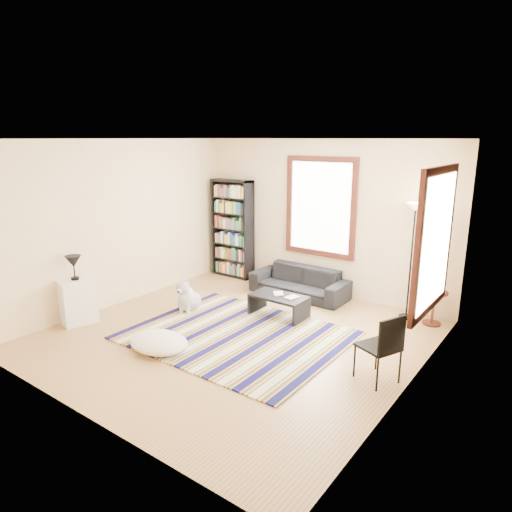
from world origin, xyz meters
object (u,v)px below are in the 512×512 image
Objects in this scene: sofa at (299,282)px; bookshelf at (233,229)px; coffee_table at (279,306)px; dog at (189,295)px; floor_cushion at (159,342)px; side_table at (433,308)px; folding_chair at (378,347)px; floor_lamp at (411,262)px; white_cabinet at (77,301)px.

sofa is 1.94m from bookshelf.
bookshelf is 2.22× the size of coffee_table.
bookshelf reaches higher than dog.
dog is at bearing 117.95° from floor_cushion.
coffee_table is 2.39m from side_table.
coffee_table is (2.03, -1.34, -0.82)m from bookshelf.
side_table is at bearing 12.35° from dog.
folding_chair reaches higher than side_table.
folding_chair is (0.36, -2.15, -0.50)m from floor_lamp.
sofa is 3.09m from folding_chair.
coffee_table is 1.60× the size of dog.
side_table is (0.41, -0.03, -0.66)m from floor_lamp.
side_table is 3.89m from dog.
folding_chair reaches higher than sofa.
coffee_table is 2.08m from floor_cushion.
bookshelf is 2.86× the size of white_cabinet.
folding_chair is (2.70, 0.99, 0.32)m from floor_cushion.
sofa is 3.32× the size of side_table.
bookshelf is at bearing 174.05° from folding_chair.
floor_cushion is (1.38, -3.31, -0.89)m from bookshelf.
side_table is at bearing 48.52° from floor_cushion.
floor_lamp reaches higher than sofa.
sofa is 2.09× the size of folding_chair.
floor_lamp reaches higher than coffee_table.
side_table is at bearing 1.92° from sofa.
floor_cushion is 1.49m from dog.
side_table is 0.96× the size of dog.
coffee_table is 2.28m from folding_chair.
coffee_table is 1.29× the size of white_cabinet.
floor_lamp reaches higher than folding_chair.
floor_lamp is at bearing 53.24° from floor_cushion.
sofa is 1.99× the size of coffee_table.
bookshelf reaches higher than sofa.
floor_lamp reaches higher than white_cabinet.
floor_cushion is at bearing -108.47° from coffee_table.
dog is (-3.04, -1.84, -0.65)m from floor_lamp.
coffee_table is (0.26, -1.07, -0.08)m from sofa.
bookshelf is at bearing 146.64° from coffee_table.
dog is at bearing -161.59° from folding_chair.
floor_lamp is 2.66× the size of white_cabinet.
bookshelf is 4.73m from folding_chair.
bookshelf is at bearing 98.38° from white_cabinet.
sofa is 3.79m from white_cabinet.
floor_cushion is 1.76m from white_cabinet.
white_cabinet reaches higher than coffee_table.
dog is at bearing -71.18° from bookshelf.
dog is (-3.40, 0.31, -0.15)m from folding_chair.
floor_lamp is at bearing 15.78° from dog.
white_cabinet is at bearing -142.82° from folding_chair.
white_cabinet reaches higher than sofa.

